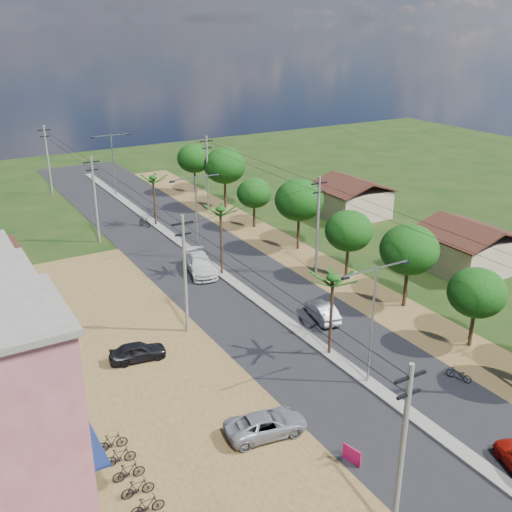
{
  "coord_description": "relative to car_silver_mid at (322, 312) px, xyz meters",
  "views": [
    {
      "loc": [
        -22.4,
        -24.24,
        21.5
      ],
      "look_at": [
        1.16,
        15.91,
        3.0
      ],
      "focal_mm": 42.0,
      "sensor_mm": 36.0,
      "label": 1
    }
  ],
  "objects": [
    {
      "name": "ground",
      "position": [
        -2.69,
        -8.48,
        -0.66
      ],
      "size": [
        160.0,
        160.0,
        0.0
      ],
      "primitive_type": "plane",
      "color": "black",
      "rests_on": "ground"
    },
    {
      "name": "road",
      "position": [
        -2.69,
        6.52,
        -0.64
      ],
      "size": [
        12.0,
        110.0,
        0.04
      ],
      "primitive_type": "cube",
      "color": "black",
      "rests_on": "ground"
    },
    {
      "name": "median",
      "position": [
        -2.69,
        9.52,
        -0.57
      ],
      "size": [
        1.0,
        90.0,
        0.18
      ],
      "primitive_type": "cube",
      "color": "#605E56",
      "rests_on": "ground"
    },
    {
      "name": "dirt_lot_west",
      "position": [
        -17.69,
        -0.48,
        -0.64
      ],
      "size": [
        18.0,
        46.0,
        0.04
      ],
      "primitive_type": "cube",
      "color": "brown",
      "rests_on": "ground"
    },
    {
      "name": "dirt_shoulder_east",
      "position": [
        5.81,
        6.52,
        -0.64
      ],
      "size": [
        5.0,
        90.0,
        0.03
      ],
      "primitive_type": "cube",
      "color": "brown",
      "rests_on": "ground"
    },
    {
      "name": "house_east_near",
      "position": [
        17.31,
        1.52,
        1.73
      ],
      "size": [
        7.6,
        7.5,
        4.6
      ],
      "color": "tan",
      "rests_on": "ground"
    },
    {
      "name": "house_east_far",
      "position": [
        18.31,
        19.52,
        1.73
      ],
      "size": [
        7.6,
        7.5,
        4.6
      ],
      "color": "tan",
      "rests_on": "ground"
    },
    {
      "name": "tree_east_b",
      "position": [
        6.61,
        -8.48,
        3.45
      ],
      "size": [
        4.0,
        4.0,
        5.83
      ],
      "color": "black",
      "rests_on": "ground"
    },
    {
      "name": "tree_east_c",
      "position": [
        7.01,
        -1.48,
        4.2
      ],
      "size": [
        4.6,
        4.6,
        6.83
      ],
      "color": "black",
      "rests_on": "ground"
    },
    {
      "name": "tree_east_d",
      "position": [
        6.71,
        5.52,
        3.68
      ],
      "size": [
        4.2,
        4.2,
        6.13
      ],
      "color": "black",
      "rests_on": "ground"
    },
    {
      "name": "tree_east_e",
      "position": [
        6.91,
        13.52,
        4.43
      ],
      "size": [
        4.8,
        4.8,
        7.14
      ],
      "color": "black",
      "rests_on": "ground"
    },
    {
      "name": "tree_east_f",
      "position": [
        6.51,
        21.52,
        3.23
      ],
      "size": [
        3.8,
        3.8,
        5.52
      ],
      "color": "black",
      "rests_on": "ground"
    },
    {
      "name": "tree_east_g",
      "position": [
        7.11,
        29.52,
        4.58
      ],
      "size": [
        5.0,
        5.0,
        7.38
      ],
      "color": "black",
      "rests_on": "ground"
    },
    {
      "name": "tree_east_h",
      "position": [
        6.81,
        37.52,
        3.98
      ],
      "size": [
        4.4,
        4.4,
        6.52
      ],
      "color": "black",
      "rests_on": "ground"
    },
    {
      "name": "palm_median_near",
      "position": [
        -2.69,
        -4.48,
        4.88
      ],
      "size": [
        2.0,
        2.0,
        6.15
      ],
      "color": "black",
      "rests_on": "ground"
    },
    {
      "name": "palm_median_mid",
      "position": [
        -2.69,
        11.52,
        5.24
      ],
      "size": [
        2.0,
        2.0,
        6.55
      ],
      "color": "black",
      "rests_on": "ground"
    },
    {
      "name": "palm_median_far",
      "position": [
        -2.69,
        27.52,
        4.6
      ],
      "size": [
        2.0,
        2.0,
        5.85
      ],
      "color": "black",
      "rests_on": "ground"
    },
    {
      "name": "streetlight_near",
      "position": [
        -2.69,
        -8.48,
        4.13
      ],
      "size": [
        5.1,
        0.18,
        8.0
      ],
      "color": "gray",
      "rests_on": "ground"
    },
    {
      "name": "streetlight_mid",
      "position": [
        -2.69,
        16.52,
        4.13
      ],
      "size": [
        5.1,
        0.18,
        8.0
      ],
      "color": "gray",
      "rests_on": "ground"
    },
    {
      "name": "streetlight_far",
      "position": [
        -2.69,
        41.52,
        4.13
      ],
      "size": [
        5.1,
        0.18,
        8.0
      ],
      "color": "gray",
      "rests_on": "ground"
    },
    {
      "name": "utility_pole_w_a",
      "position": [
        -9.69,
        -18.48,
        4.1
      ],
      "size": [
        1.6,
        0.24,
        9.0
      ],
      "color": "#605E56",
      "rests_on": "ground"
    },
    {
      "name": "utility_pole_w_b",
      "position": [
        -9.69,
        3.52,
        4.1
      ],
      "size": [
        1.6,
        0.24,
        9.0
      ],
      "color": "#605E56",
      "rests_on": "ground"
    },
    {
      "name": "utility_pole_w_c",
      "position": [
        -9.69,
        25.52,
        4.1
      ],
      "size": [
        1.6,
        0.24,
        9.0
      ],
      "color": "#605E56",
      "rests_on": "ground"
    },
    {
      "name": "utility_pole_w_d",
      "position": [
        -9.69,
        46.52,
        4.1
      ],
      "size": [
        1.6,
        0.24,
        9.0
      ],
      "color": "#605E56",
      "rests_on": "ground"
    },
    {
      "name": "utility_pole_e_b",
      "position": [
        4.81,
        7.52,
        4.1
      ],
      "size": [
        1.6,
        0.24,
        9.0
      ],
      "color": "#605E56",
      "rests_on": "ground"
    },
    {
      "name": "utility_pole_e_c",
      "position": [
        4.81,
        29.52,
        4.1
      ],
      "size": [
        1.6,
        0.24,
        9.0
      ],
      "color": "#605E56",
      "rests_on": "ground"
    },
    {
      "name": "car_silver_mid",
      "position": [
        0.0,
        0.0,
        0.0
      ],
      "size": [
        2.2,
        4.2,
        1.32
      ],
      "primitive_type": "imported",
      "rotation": [
        0.0,
        0.0,
        2.93
      ],
      "color": "gray",
      "rests_on": "ground"
    },
    {
      "name": "car_white_far",
      "position": [
        -4.19,
        12.87,
        0.15
      ],
      "size": [
        3.4,
        5.92,
        1.62
      ],
      "primitive_type": "imported",
      "rotation": [
        0.0,
        0.0,
        -0.21
      ],
      "color": "beige",
      "rests_on": "ground"
    },
    {
      "name": "car_parked_silver",
      "position": [
        -10.82,
        -9.53,
        -0.02
      ],
      "size": [
        4.89,
        2.8,
        1.28
      ],
      "primitive_type": "imported",
      "rotation": [
        0.0,
        0.0,
        1.42
      ],
      "color": "gray",
      "rests_on": "ground"
    },
    {
      "name": "car_parked_dark",
      "position": [
        -14.25,
        1.49,
        -0.02
      ],
      "size": [
        3.96,
        2.08,
        1.29
      ],
      "primitive_type": "imported",
      "rotation": [
        0.0,
        0.0,
        1.42
      ],
      "color": "black",
      "rests_on": "ground"
    },
    {
      "name": "moto_rider_east",
      "position": [
        2.51,
        -11.21,
        -0.22
      ],
      "size": [
        1.13,
        1.76,
        0.87
      ],
      "primitive_type": "imported",
      "rotation": [
        0.0,
        0.0,
        3.5
      ],
      "color": "black",
      "rests_on": "ground"
    },
    {
      "name": "moto_rider_west_a",
      "position": [
        -5.24,
        11.12,
        -0.22
      ],
      "size": [
        0.76,
        1.72,
        0.87
      ],
      "primitive_type": "imported",
      "rotation": [
        0.0,
        0.0,
        0.11
      ],
      "color": "black",
      "rests_on": "ground"
    },
    {
      "name": "moto_rider_west_b",
      "position": [
        -3.89,
        27.81,
        -0.1
      ],
      "size": [
        1.09,
        1.94,
        1.13
      ],
      "primitive_type": "imported",
      "rotation": [
        0.0,
        0.0,
        0.32
      ],
      "color": "black",
      "rests_on": "ground"
    },
    {
      "name": "roadside_sign",
      "position": [
        -8.19,
        -13.73,
        -0.19
      ],
      "size": [
        0.34,
        1.13,
        0.96
      ],
      "rotation": [
        0.0,
        0.0,
        0.24
      ],
      "color": "#BA114F",
      "rests_on": "ground"
    },
    {
      "name": "parked_scooter_row",
      "position": [
        -18.57,
        -11.0,
        -0.16
      ],
      "size": [
        1.7,
        9.71,
        1.0
      ],
      "color": "black",
      "rests_on": "ground"
    }
  ]
}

